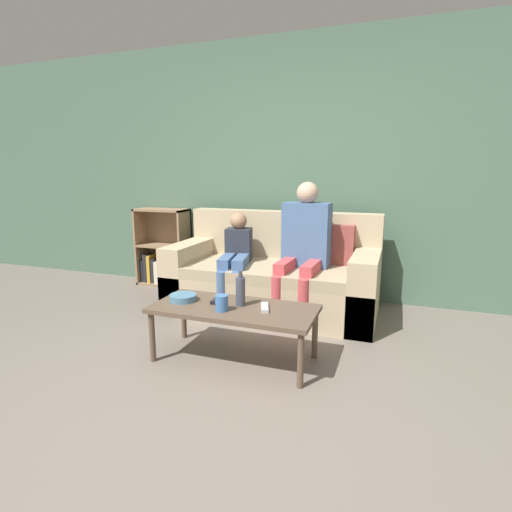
{
  "coord_description": "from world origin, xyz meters",
  "views": [
    {
      "loc": [
        0.92,
        -1.75,
        1.28
      ],
      "look_at": [
        -0.11,
        1.15,
        0.63
      ],
      "focal_mm": 28.0,
      "sensor_mm": 36.0,
      "label": 1
    }
  ],
  "objects_px": {
    "coffee_table": "(234,312)",
    "tv_remote_1": "(218,300)",
    "snack_bowl": "(183,298)",
    "bottle": "(240,291)",
    "person_adult": "(304,241)",
    "person_child": "(236,256)",
    "bookshelf": "(163,255)",
    "tv_remote_0": "(265,307)",
    "cup_near": "(222,303)",
    "couch": "(274,279)"
  },
  "relations": [
    {
      "from": "tv_remote_1",
      "to": "bottle",
      "type": "relative_size",
      "value": 0.69
    },
    {
      "from": "person_adult",
      "to": "tv_remote_0",
      "type": "distance_m",
      "value": 1.03
    },
    {
      "from": "bottle",
      "to": "coffee_table",
      "type": "bearing_deg",
      "value": -131.14
    },
    {
      "from": "tv_remote_1",
      "to": "bottle",
      "type": "distance_m",
      "value": 0.21
    },
    {
      "from": "couch",
      "to": "bookshelf",
      "type": "relative_size",
      "value": 2.16
    },
    {
      "from": "bookshelf",
      "to": "cup_near",
      "type": "bearing_deg",
      "value": -47.58
    },
    {
      "from": "bookshelf",
      "to": "bottle",
      "type": "relative_size",
      "value": 3.54
    },
    {
      "from": "cup_near",
      "to": "snack_bowl",
      "type": "xyz_separation_m",
      "value": [
        -0.35,
        0.1,
        -0.03
      ]
    },
    {
      "from": "person_child",
      "to": "snack_bowl",
      "type": "bearing_deg",
      "value": -102.58
    },
    {
      "from": "bookshelf",
      "to": "coffee_table",
      "type": "xyz_separation_m",
      "value": [
        1.53,
        -1.53,
        0.0
      ]
    },
    {
      "from": "person_child",
      "to": "bottle",
      "type": "bearing_deg",
      "value": -77.1
    },
    {
      "from": "tv_remote_1",
      "to": "person_adult",
      "type": "bearing_deg",
      "value": 66.92
    },
    {
      "from": "bottle",
      "to": "couch",
      "type": "bearing_deg",
      "value": 94.39
    },
    {
      "from": "coffee_table",
      "to": "tv_remote_1",
      "type": "xyz_separation_m",
      "value": [
        -0.15,
        0.07,
        0.05
      ]
    },
    {
      "from": "bookshelf",
      "to": "tv_remote_0",
      "type": "xyz_separation_m",
      "value": [
        1.74,
        -1.5,
        0.05
      ]
    },
    {
      "from": "couch",
      "to": "person_child",
      "type": "distance_m",
      "value": 0.42
    },
    {
      "from": "cup_near",
      "to": "tv_remote_1",
      "type": "bearing_deg",
      "value": 121.79
    },
    {
      "from": "person_child",
      "to": "tv_remote_1",
      "type": "height_order",
      "value": "person_child"
    },
    {
      "from": "person_child",
      "to": "cup_near",
      "type": "height_order",
      "value": "person_child"
    },
    {
      "from": "person_adult",
      "to": "person_child",
      "type": "relative_size",
      "value": 1.32
    },
    {
      "from": "tv_remote_1",
      "to": "couch",
      "type": "bearing_deg",
      "value": 84.19
    },
    {
      "from": "bookshelf",
      "to": "coffee_table",
      "type": "relative_size",
      "value": 0.79
    },
    {
      "from": "couch",
      "to": "person_adult",
      "type": "height_order",
      "value": "person_adult"
    },
    {
      "from": "bookshelf",
      "to": "person_child",
      "type": "height_order",
      "value": "person_child"
    },
    {
      "from": "bottle",
      "to": "snack_bowl",
      "type": "bearing_deg",
      "value": -175.17
    },
    {
      "from": "person_child",
      "to": "tv_remote_0",
      "type": "xyz_separation_m",
      "value": [
        0.59,
        -0.91,
        -0.13
      ]
    },
    {
      "from": "tv_remote_0",
      "to": "bottle",
      "type": "relative_size",
      "value": 0.71
    },
    {
      "from": "person_adult",
      "to": "tv_remote_0",
      "type": "bearing_deg",
      "value": -89.5
    },
    {
      "from": "tv_remote_0",
      "to": "snack_bowl",
      "type": "height_order",
      "value": "snack_bowl"
    },
    {
      "from": "person_child",
      "to": "tv_remote_1",
      "type": "bearing_deg",
      "value": -87.05
    },
    {
      "from": "couch",
      "to": "tv_remote_0",
      "type": "bearing_deg",
      "value": -76.29
    },
    {
      "from": "tv_remote_0",
      "to": "tv_remote_1",
      "type": "height_order",
      "value": "same"
    },
    {
      "from": "person_adult",
      "to": "tv_remote_1",
      "type": "bearing_deg",
      "value": -110.6
    },
    {
      "from": "bookshelf",
      "to": "snack_bowl",
      "type": "relative_size",
      "value": 4.55
    },
    {
      "from": "cup_near",
      "to": "snack_bowl",
      "type": "bearing_deg",
      "value": 163.76
    },
    {
      "from": "snack_bowl",
      "to": "person_child",
      "type": "bearing_deg",
      "value": 88.86
    },
    {
      "from": "coffee_table",
      "to": "bottle",
      "type": "bearing_deg",
      "value": 48.86
    },
    {
      "from": "bookshelf",
      "to": "person_child",
      "type": "xyz_separation_m",
      "value": [
        1.16,
        -0.59,
        0.18
      ]
    },
    {
      "from": "tv_remote_0",
      "to": "couch",
      "type": "bearing_deg",
      "value": 83.9
    },
    {
      "from": "coffee_table",
      "to": "tv_remote_0",
      "type": "height_order",
      "value": "tv_remote_0"
    },
    {
      "from": "bookshelf",
      "to": "person_child",
      "type": "relative_size",
      "value": 0.96
    },
    {
      "from": "bookshelf",
      "to": "tv_remote_1",
      "type": "height_order",
      "value": "bookshelf"
    },
    {
      "from": "coffee_table",
      "to": "tv_remote_1",
      "type": "bearing_deg",
      "value": 154.18
    },
    {
      "from": "couch",
      "to": "coffee_table",
      "type": "distance_m",
      "value": 1.09
    },
    {
      "from": "couch",
      "to": "person_child",
      "type": "relative_size",
      "value": 2.08
    },
    {
      "from": "snack_bowl",
      "to": "bottle",
      "type": "xyz_separation_m",
      "value": [
        0.43,
        0.04,
        0.08
      ]
    },
    {
      "from": "snack_bowl",
      "to": "cup_near",
      "type": "bearing_deg",
      "value": -16.24
    },
    {
      "from": "snack_bowl",
      "to": "bottle",
      "type": "bearing_deg",
      "value": 4.83
    },
    {
      "from": "couch",
      "to": "tv_remote_0",
      "type": "height_order",
      "value": "couch"
    },
    {
      "from": "couch",
      "to": "tv_remote_1",
      "type": "relative_size",
      "value": 11.14
    }
  ]
}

